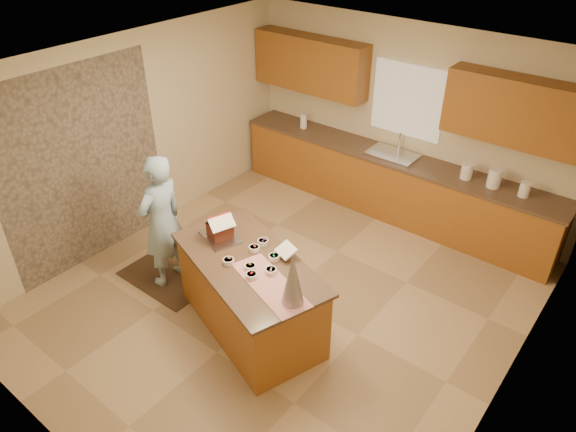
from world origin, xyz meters
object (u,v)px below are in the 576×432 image
object	(u,v)px
island_base	(250,296)
boy	(162,222)
gingerbread_house	(220,228)
tinsel_tree	(293,279)

from	to	relation	value
island_base	boy	distance (m)	1.40
island_base	boy	bearing A→B (deg)	-160.12
gingerbread_house	island_base	bearing A→B (deg)	-13.70
tinsel_tree	gingerbread_house	world-z (taller)	tinsel_tree
tinsel_tree	boy	distance (m)	2.10
island_base	gingerbread_house	bearing A→B (deg)	-174.81
island_base	gingerbread_house	world-z (taller)	gingerbread_house
tinsel_tree	boy	size ratio (longest dim) A/B	0.32
tinsel_tree	boy	xyz separation A→B (m)	(-2.07, 0.18, -0.31)
island_base	boy	xyz separation A→B (m)	(-1.33, -0.02, 0.43)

